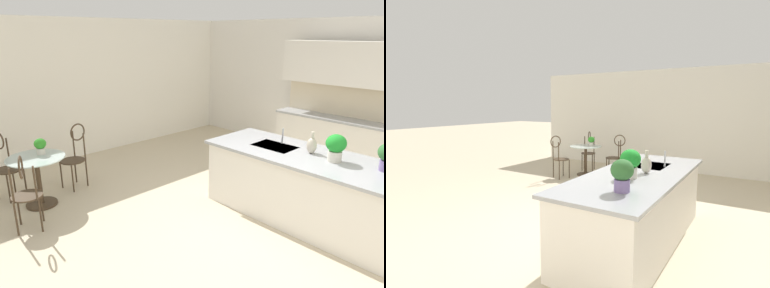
% 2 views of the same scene
% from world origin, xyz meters
% --- Properties ---
extents(ground_plane, '(40.00, 40.00, 0.00)m').
position_xyz_m(ground_plane, '(0.00, 0.00, 0.00)').
color(ground_plane, beige).
extents(wall_left_window, '(0.12, 7.80, 2.70)m').
position_xyz_m(wall_left_window, '(-4.26, 0.00, 1.35)').
color(wall_left_window, silver).
rests_on(wall_left_window, ground).
extents(kitchen_island, '(2.80, 1.06, 0.92)m').
position_xyz_m(kitchen_island, '(0.30, 0.85, 0.46)').
color(kitchen_island, white).
rests_on(kitchen_island, ground).
extents(bistro_table, '(0.80, 0.80, 0.74)m').
position_xyz_m(bistro_table, '(-2.56, -1.59, 0.45)').
color(bistro_table, '#3D2D1E').
rests_on(bistro_table, ground).
extents(chair_near_window, '(0.46, 0.52, 1.04)m').
position_xyz_m(chair_near_window, '(-2.84, -0.89, 0.57)').
color(chair_near_window, '#3D2D1E').
rests_on(chair_near_window, ground).
extents(chair_by_island, '(0.52, 0.50, 1.04)m').
position_xyz_m(chair_by_island, '(-1.94, -1.96, 0.57)').
color(chair_by_island, '#3D2D1E').
rests_on(chair_by_island, ground).
extents(chair_toward_desk, '(0.52, 0.48, 1.04)m').
position_xyz_m(chair_toward_desk, '(-3.15, -1.84, 0.57)').
color(chair_toward_desk, '#3D2D1E').
rests_on(chair_toward_desk, ground).
extents(sink_faucet, '(0.02, 0.02, 0.22)m').
position_xyz_m(sink_faucet, '(-0.25, 1.03, 1.03)').
color(sink_faucet, '#B2B5BA').
rests_on(sink_faucet, kitchen_island).
extents(potted_plant_on_table, '(0.17, 0.17, 0.24)m').
position_xyz_m(potted_plant_on_table, '(-2.64, -1.48, 0.88)').
color(potted_plant_on_table, beige).
rests_on(potted_plant_on_table, bistro_table).
extents(potted_plant_counter_near, '(0.24, 0.24, 0.34)m').
position_xyz_m(potted_plant_counter_near, '(0.60, 0.87, 1.11)').
color(potted_plant_counter_near, beige).
rests_on(potted_plant_counter_near, kitchen_island).
extents(potted_plant_counter_far, '(0.23, 0.23, 0.32)m').
position_xyz_m(potted_plant_counter_far, '(1.15, 1.00, 1.11)').
color(potted_plant_counter_far, '#7A669E').
rests_on(potted_plant_counter_far, kitchen_island).
extents(vase_on_counter, '(0.13, 0.13, 0.29)m').
position_xyz_m(vase_on_counter, '(0.25, 0.94, 1.03)').
color(vase_on_counter, '#BCB29E').
rests_on(vase_on_counter, kitchen_island).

